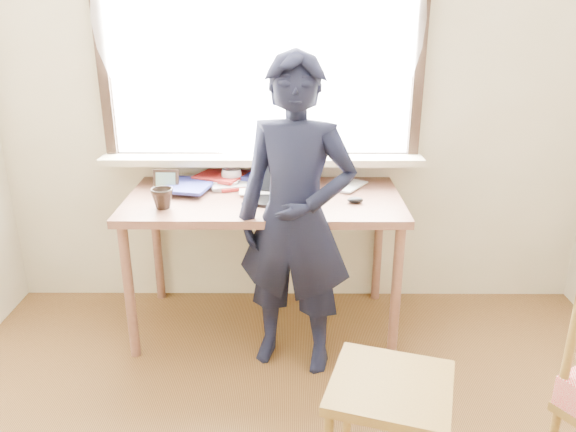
{
  "coord_description": "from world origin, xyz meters",
  "views": [
    {
      "loc": [
        -0.03,
        -1.25,
        1.77
      ],
      "look_at": [
        -0.04,
        0.95,
        0.94
      ],
      "focal_mm": 35.0,
      "sensor_mm": 36.0,
      "label": 1
    }
  ],
  "objects_px": {
    "mug_white": "(232,176)",
    "person": "(296,219)",
    "desk": "(264,211)",
    "mug_dark": "(162,199)",
    "work_chair": "(390,398)",
    "laptop": "(281,189)"
  },
  "relations": [
    {
      "from": "desk",
      "to": "laptop",
      "type": "relative_size",
      "value": 3.79
    },
    {
      "from": "laptop",
      "to": "mug_dark",
      "type": "relative_size",
      "value": 3.45
    },
    {
      "from": "laptop",
      "to": "person",
      "type": "xyz_separation_m",
      "value": [
        0.08,
        -0.31,
        -0.05
      ]
    },
    {
      "from": "work_chair",
      "to": "desk",
      "type": "bearing_deg",
      "value": 114.47
    },
    {
      "from": "mug_white",
      "to": "person",
      "type": "height_order",
      "value": "person"
    },
    {
      "from": "person",
      "to": "work_chair",
      "type": "bearing_deg",
      "value": -51.9
    },
    {
      "from": "mug_white",
      "to": "person",
      "type": "relative_size",
      "value": 0.07
    },
    {
      "from": "desk",
      "to": "mug_dark",
      "type": "bearing_deg",
      "value": -159.72
    },
    {
      "from": "desk",
      "to": "mug_dark",
      "type": "relative_size",
      "value": 13.08
    },
    {
      "from": "mug_white",
      "to": "work_chair",
      "type": "relative_size",
      "value": 0.21
    },
    {
      "from": "laptop",
      "to": "desk",
      "type": "bearing_deg",
      "value": 160.23
    },
    {
      "from": "mug_dark",
      "to": "work_chair",
      "type": "xyz_separation_m",
      "value": [
        1.03,
        -0.96,
        -0.46
      ]
    },
    {
      "from": "desk",
      "to": "work_chair",
      "type": "relative_size",
      "value": 2.7
    },
    {
      "from": "laptop",
      "to": "mug_white",
      "type": "xyz_separation_m",
      "value": [
        -0.29,
        0.26,
        -0.01
      ]
    },
    {
      "from": "desk",
      "to": "mug_white",
      "type": "relative_size",
      "value": 12.64
    },
    {
      "from": "mug_white",
      "to": "person",
      "type": "distance_m",
      "value": 0.68
    },
    {
      "from": "mug_white",
      "to": "mug_dark",
      "type": "distance_m",
      "value": 0.52
    },
    {
      "from": "person",
      "to": "desk",
      "type": "bearing_deg",
      "value": 130.85
    },
    {
      "from": "laptop",
      "to": "person",
      "type": "bearing_deg",
      "value": -76.09
    },
    {
      "from": "laptop",
      "to": "mug_white",
      "type": "height_order",
      "value": "laptop"
    },
    {
      "from": "desk",
      "to": "person",
      "type": "distance_m",
      "value": 0.39
    },
    {
      "from": "laptop",
      "to": "work_chair",
      "type": "distance_m",
      "value": 1.28
    }
  ]
}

